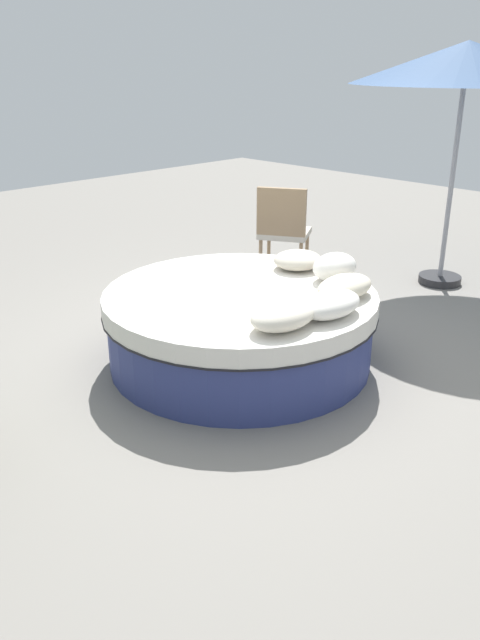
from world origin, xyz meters
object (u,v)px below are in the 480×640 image
throw_pillow_1 (330,304)px  throw_pillow_4 (298,260)px  patio_umbrella (466,65)px  round_bed (240,326)px  throw_pillow_2 (345,287)px  throw_pillow_0 (283,315)px  throw_pillow_3 (335,267)px  patio_chair (283,225)px

throw_pillow_1 → throw_pillow_4: size_ratio=1.24×
throw_pillow_1 → patio_umbrella: (2.76, 0.63, 1.50)m
round_bed → throw_pillow_1: throw_pillow_1 is taller
throw_pillow_2 → throw_pillow_0: bearing=-175.2°
patio_umbrella → throw_pillow_2: bearing=-168.6°
throw_pillow_3 → throw_pillow_0: bearing=-160.4°
round_bed → throw_pillow_4: bearing=5.2°
throw_pillow_4 → patio_umbrella: size_ratio=0.18×
throw_pillow_3 → patio_umbrella: 2.59m
throw_pillow_3 → throw_pillow_4: size_ratio=0.96×
round_bed → patio_chair: bearing=33.1°
throw_pillow_2 → patio_chair: patio_chair is taller
throw_pillow_1 → throw_pillow_2: size_ratio=1.02×
throw_pillow_0 → patio_chair: size_ratio=0.52×
throw_pillow_2 → patio_chair: (1.40, 1.84, -0.10)m
throw_pillow_0 → throw_pillow_1: 0.39m
throw_pillow_3 → patio_umbrella: (2.12, 0.18, 1.47)m
throw_pillow_1 → throw_pillow_4: throw_pillow_1 is taller
throw_pillow_0 → throw_pillow_2: throw_pillow_0 is taller
throw_pillow_1 → patio_chair: size_ratio=0.53×
round_bed → throw_pillow_3: throw_pillow_3 is taller
throw_pillow_2 → patio_umbrella: patio_umbrella is taller
throw_pillow_1 → patio_umbrella: size_ratio=0.22×
throw_pillow_2 → throw_pillow_4: bearing=67.4°
throw_pillow_2 → throw_pillow_4: (0.29, 0.70, -0.01)m
throw_pillow_0 → patio_chair: patio_chair is taller
throw_pillow_1 → patio_chair: patio_chair is taller
round_bed → throw_pillow_4: (0.75, 0.07, 0.36)m
throw_pillow_0 → patio_chair: 2.87m
round_bed → throw_pillow_4: size_ratio=4.99×
patio_umbrella → throw_pillow_4: bearing=174.1°
throw_pillow_1 → patio_chair: 2.66m
throw_pillow_3 → round_bed: bearing=155.7°
round_bed → throw_pillow_2: bearing=-53.8°
round_bed → patio_umbrella: patio_umbrella is taller
throw_pillow_3 → patio_umbrella: size_ratio=0.17×
throw_pillow_1 → throw_pillow_3: 0.78m
throw_pillow_2 → round_bed: bearing=126.2°
throw_pillow_0 → patio_umbrella: 3.52m
throw_pillow_2 → patio_umbrella: size_ratio=0.21×
throw_pillow_3 → patio_chair: bearing=53.8°
round_bed → throw_pillow_3: bearing=-24.3°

